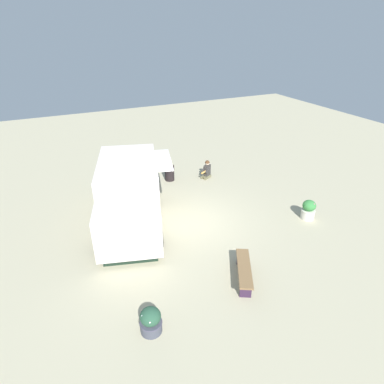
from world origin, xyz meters
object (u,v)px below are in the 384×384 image
(planter_flowering_near, at_px, (151,321))
(plaza_bench, at_px, (244,270))
(person_customer, at_px, (207,170))
(trash_bin, at_px, (170,173))
(planter_flowering_far, at_px, (309,210))
(food_truck, at_px, (129,196))

(planter_flowering_near, xyz_separation_m, plaza_bench, (-0.60, 3.22, 0.01))
(person_customer, xyz_separation_m, planter_flowering_near, (7.79, -5.65, -0.01))
(planter_flowering_near, relative_size, trash_bin, 0.92)
(planter_flowering_far, xyz_separation_m, plaza_bench, (1.91, -4.34, -0.03))
(food_truck, relative_size, planter_flowering_far, 7.05)
(person_customer, height_order, planter_flowering_far, person_customer)
(food_truck, bearing_deg, trash_bin, 135.85)
(food_truck, relative_size, trash_bin, 7.08)
(plaza_bench, relative_size, trash_bin, 2.17)
(person_customer, bearing_deg, food_truck, -62.89)
(planter_flowering_far, bearing_deg, person_customer, -160.15)
(food_truck, height_order, plaza_bench, food_truck)
(food_truck, xyz_separation_m, person_customer, (-2.39, 4.66, -0.73))
(food_truck, height_order, planter_flowering_near, food_truck)
(planter_flowering_far, distance_m, trash_bin, 6.90)
(food_truck, xyz_separation_m, planter_flowering_far, (2.90, 6.57, -0.70))
(person_customer, relative_size, planter_flowering_far, 1.12)
(planter_flowering_near, bearing_deg, plaza_bench, 100.53)
(person_customer, height_order, plaza_bench, person_customer)
(person_customer, bearing_deg, trash_bin, -104.92)
(plaza_bench, bearing_deg, trash_bin, 175.77)
(food_truck, height_order, planter_flowering_far, food_truck)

